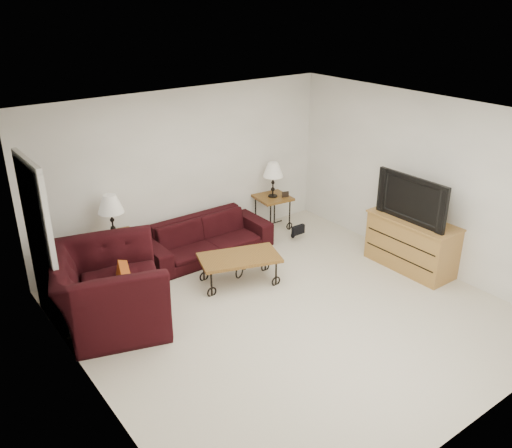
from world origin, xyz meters
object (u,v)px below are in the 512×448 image
Objects in this scene: lamp_right at (273,180)px; armchair at (109,289)px; side_table_left at (116,257)px; lamp_left at (112,216)px; side_table_right at (273,213)px; tv_stand at (411,244)px; backpack at (293,225)px; coffee_table at (240,269)px; sofa at (207,238)px; television at (416,198)px.

lamp_right is 3.53m from armchair.
side_table_left is 1.00× the size of lamp_left.
armchair is at bearing -162.68° from side_table_right.
lamp_left is at bearing 147.17° from tv_stand.
lamp_right is at bearing -0.00° from side_table_left.
lamp_left is at bearing -9.00° from armchair.
coffee_table is at bearing -145.04° from backpack.
backpack is (3.39, 0.55, -0.24)m from armchair.
backpack is at bearing -9.86° from lamp_left.
lamp_right reaches higher than sofa.
lamp_right reaches higher than tv_stand.
sofa is at bearing -7.38° from side_table_left.
side_table_right is 0.95× the size of lamp_left.
backpack is at bearing -85.16° from side_table_right.
backpack is (0.04, -0.50, -0.66)m from lamp_right.
armchair reaches higher than tv_stand.
side_table_left is 0.63m from lamp_left.
armchair is at bearing -116.65° from lamp_left.
side_table_left is at bearing 137.89° from coffee_table.
side_table_left is 1.05× the size of lamp_right.
lamp_right is 2.48m from tv_stand.
television is at bearing -32.98° from lamp_left.
television is at bearing -72.24° from lamp_right.
armchair is at bearing -162.68° from lamp_right.
coffee_table is at bearing -42.11° from side_table_left.
side_table_left is at bearing 172.62° from sofa.
side_table_right is 1.00× the size of lamp_right.
television reaches higher than side_table_left.
backpack is at bearing -12.17° from sofa.
side_table_right reaches higher than sofa.
sofa is 3.06m from tv_stand.
side_table_right is at bearing 108.21° from tv_stand.
side_table_left is 0.57× the size of coffee_table.
side_table_right is 1.92m from coffee_table.
side_table_right is (2.82, -0.00, -0.02)m from side_table_left.
side_table_right is 2.89m from lamp_left.
sofa is 2.11m from armchair.
side_table_right is 1.27× the size of backpack.
television is 2.13m from backpack.
television is (2.26, -1.13, 0.90)m from coffee_table.
lamp_left reaches higher than lamp_right.
sofa is 3.22× the size of side_table_left.
lamp_right is (2.82, -0.00, -0.05)m from lamp_left.
television is (0.74, -2.31, 0.81)m from side_table_right.
side_table_left is at bearing -122.98° from television.
tv_stand is (3.58, -2.31, -0.55)m from lamp_left.
lamp_left is (-1.39, 0.18, 0.65)m from sofa.
lamp_right reaches higher than side_table_left.
television is 2.48× the size of backpack.
lamp_right is 1.27× the size of backpack.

